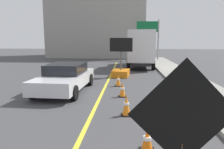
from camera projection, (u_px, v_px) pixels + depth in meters
The scene contains 11 objects.
lane_center_stripe at pixel (87, 124), 6.59m from camera, with size 0.14×36.00×0.01m, color yellow.
roadwork_sign at pixel (183, 117), 3.11m from camera, with size 1.63×0.19×2.33m.
arrow_board_trailer at pixel (121, 69), 15.20m from camera, with size 1.60×1.90×2.70m.
box_truck at pixel (141, 48), 19.99m from camera, with size 2.67×6.70×3.38m.
pickup_car at pixel (65, 77), 10.75m from camera, with size 2.24×4.76×1.38m.
highway_guide_sign at pixel (152, 33), 26.44m from camera, with size 2.79×0.20×5.00m.
far_building_block at pixel (98, 21), 32.64m from camera, with size 13.86×8.30×10.81m, color gray.
traffic_cone_near_sign at pixel (147, 140), 4.93m from camera, with size 0.36×0.36×0.58m.
traffic_cone_mid_lane at pixel (126, 105), 7.32m from camera, with size 0.36×0.36×0.72m.
traffic_cone_far_lane at pixel (122, 90), 9.72m from camera, with size 0.36×0.36×0.67m.
traffic_cone_curbside at pixel (118, 80), 11.96m from camera, with size 0.36×0.36×0.67m.
Camera 1 is at (1.22, -0.18, 2.58)m, focal length 34.32 mm.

